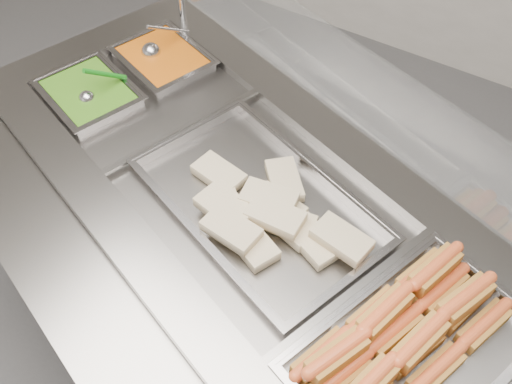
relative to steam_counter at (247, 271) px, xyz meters
The scene contains 11 objects.
steam_counter is the anchor object (origin of this frame).
tray_rail 0.65m from the steam_counter, 108.72° to the right, with size 1.77×0.90×0.05m.
sneeze_guard 0.84m from the steam_counter, 71.29° to the left, with size 1.64×0.80×0.44m.
pan_hotdogs 0.74m from the steam_counter, 18.72° to the right, with size 0.49×0.63×0.10m.
pan_wraps 0.42m from the steam_counter, 18.72° to the right, with size 0.77×0.59×0.07m.
pan_beans 0.77m from the steam_counter, 148.62° to the left, with size 0.36×0.32×0.10m.
pan_peas 0.77m from the steam_counter, behind, with size 0.36×0.32×0.10m.
hotdogs_in_buns 0.75m from the steam_counter, 19.55° to the right, with size 0.38×0.57×0.12m.
tortilla_wraps 0.47m from the steam_counter, 28.84° to the right, with size 0.57×0.38×0.07m.
ladle 0.83m from the steam_counter, 150.49° to the left, with size 0.09×0.19×0.14m.
serving_spoon 0.78m from the steam_counter, behind, with size 0.08×0.17×0.14m.
Camera 1 is at (0.47, -0.39, 2.12)m, focal length 40.00 mm.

